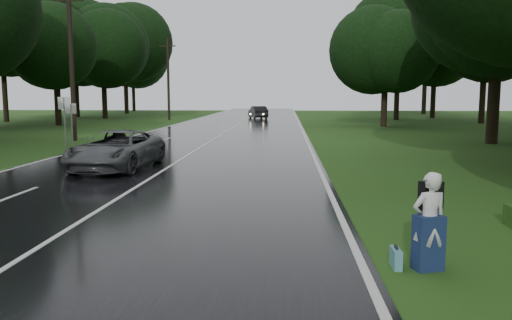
{
  "coord_description": "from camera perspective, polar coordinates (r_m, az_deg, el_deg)",
  "views": [
    {
      "loc": [
        4.53,
        -11.55,
        2.83
      ],
      "look_at": [
        3.74,
        1.89,
        1.1
      ],
      "focal_mm": 35.81,
      "sensor_mm": 36.0,
      "label": 1
    }
  ],
  "objects": [
    {
      "name": "road_sign_a",
      "position": [
        29.08,
        -20.45,
        1.28
      ],
      "size": [
        0.65,
        0.1,
        2.7
      ],
      "primitive_type": null,
      "color": "white",
      "rests_on": "ground"
    },
    {
      "name": "tree_left_f",
      "position": [
        63.32,
        -16.49,
        4.47
      ],
      "size": [
        9.17,
        9.17,
        14.33
      ],
      "primitive_type": null,
      "color": "black",
      "rests_on": "ground"
    },
    {
      "name": "tree_left_e",
      "position": [
        50.46,
        -21.16,
        3.62
      ],
      "size": [
        8.0,
        8.0,
        12.5
      ],
      "primitive_type": null,
      "color": "black",
      "rests_on": "ground"
    },
    {
      "name": "suitcase",
      "position": [
        8.85,
        15.35,
        -10.52
      ],
      "size": [
        0.13,
        0.45,
        0.32
      ],
      "primitive_type": "cube",
      "rotation": [
        0.0,
        0.0,
        0.0
      ],
      "color": "teal",
      "rests_on": "ground"
    },
    {
      "name": "ground",
      "position": [
        12.73,
        -17.67,
        -5.88
      ],
      "size": [
        160.0,
        160.0,
        0.0
      ],
      "primitive_type": "plane",
      "color": "#254B16",
      "rests_on": "ground"
    },
    {
      "name": "lane_center",
      "position": [
        32.0,
        -4.79,
        2.31
      ],
      "size": [
        0.12,
        140.0,
        0.01
      ],
      "primitive_type": "cube",
      "color": "silver",
      "rests_on": "road"
    },
    {
      "name": "road",
      "position": [
        32.0,
        -4.79,
        2.27
      ],
      "size": [
        12.0,
        140.0,
        0.04
      ],
      "primitive_type": "cube",
      "color": "black",
      "rests_on": "ground"
    },
    {
      "name": "far_car",
      "position": [
        59.61,
        0.22,
        5.35
      ],
      "size": [
        2.63,
        4.64,
        1.45
      ],
      "primitive_type": "imported",
      "rotation": [
        0.0,
        0.0,
        3.41
      ],
      "color": "black",
      "rests_on": "road"
    },
    {
      "name": "utility_pole_far",
      "position": [
        57.9,
        -9.67,
        4.43
      ],
      "size": [
        1.8,
        0.28,
        9.01
      ],
      "primitive_type": null,
      "color": "black",
      "rests_on": "ground"
    },
    {
      "name": "utility_pole_mid",
      "position": [
        33.48,
        -19.57,
        2.06
      ],
      "size": [
        1.8,
        0.28,
        9.37
      ],
      "primitive_type": null,
      "color": "black",
      "rests_on": "ground"
    },
    {
      "name": "tree_right_f",
      "position": [
        59.61,
        15.36,
        4.35
      ],
      "size": [
        10.63,
        10.63,
        16.6
      ],
      "primitive_type": null,
      "color": "black",
      "rests_on": "ground"
    },
    {
      "name": "tree_right_e",
      "position": [
        46.72,
        14.05,
        3.64
      ],
      "size": [
        7.28,
        7.28,
        11.37
      ],
      "primitive_type": null,
      "color": "black",
      "rests_on": "ground"
    },
    {
      "name": "grey_car",
      "position": [
        19.95,
        -15.29,
        1.12
      ],
      "size": [
        2.76,
        5.37,
        1.45
      ],
      "primitive_type": "imported",
      "rotation": [
        0.0,
        0.0,
        6.22
      ],
      "color": "#484A4C",
      "rests_on": "road"
    },
    {
      "name": "road_sign_b",
      "position": [
        29.88,
        -19.78,
        1.46
      ],
      "size": [
        0.56,
        0.1,
        2.35
      ],
      "primitive_type": null,
      "color": "white",
      "rests_on": "ground"
    },
    {
      "name": "tree_right_d",
      "position": [
        32.59,
        24.77,
        1.67
      ],
      "size": [
        9.48,
        9.48,
        14.81
      ],
      "primitive_type": null,
      "color": "black",
      "rests_on": "ground"
    },
    {
      "name": "hitchhiker",
      "position": [
        8.76,
        18.78,
        -6.85
      ],
      "size": [
        0.67,
        0.64,
        1.61
      ],
      "color": "silver",
      "rests_on": "ground"
    }
  ]
}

